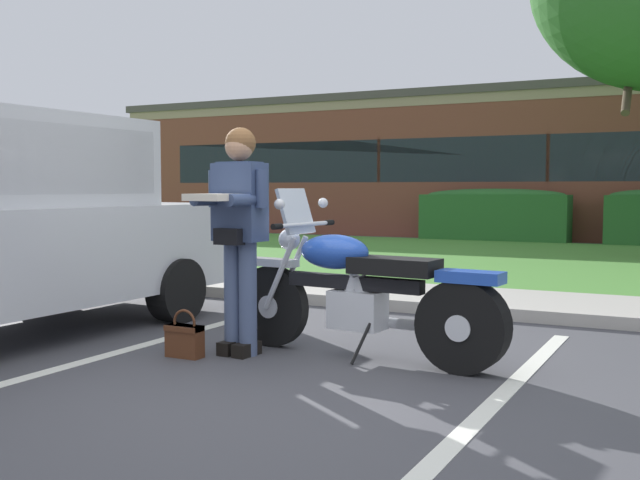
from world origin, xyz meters
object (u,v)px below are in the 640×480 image
object	(u,v)px
handbag	(185,338)
brick_building	(577,167)
rider_person	(238,221)
motorcycle	(370,293)
hedge_left	(494,214)

from	to	relation	value
handbag	brick_building	bearing A→B (deg)	88.93
handbag	brick_building	world-z (taller)	brick_building
rider_person	handbag	distance (m)	0.95
motorcycle	handbag	xyz separation A→B (m)	(-1.26, -0.55, -0.34)
motorcycle	handbag	bearing A→B (deg)	-156.37
motorcycle	brick_building	world-z (taller)	brick_building
handbag	brick_building	distance (m)	18.44
motorcycle	brick_building	distance (m)	17.89
hedge_left	rider_person	bearing A→B (deg)	-85.21
motorcycle	brick_building	xyz separation A→B (m)	(-0.91, 17.81, 1.39)
handbag	brick_building	xyz separation A→B (m)	(0.34, 18.36, 1.73)
brick_building	motorcycle	bearing A→B (deg)	-87.07
handbag	brick_building	size ratio (longest dim) A/B	0.01
rider_person	hedge_left	size ratio (longest dim) A/B	0.51
handbag	hedge_left	xyz separation A→B (m)	(-0.72, 12.67, 0.51)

